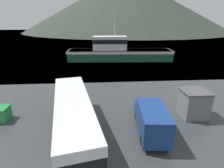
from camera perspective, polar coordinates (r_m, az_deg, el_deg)
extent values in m
plane|color=slate|center=(144.85, -5.02, 16.37)|extent=(240.00, 240.00, 0.00)
cone|color=#333D33|center=(173.49, 4.10, 24.71)|extent=(175.66, 175.66, 46.90)
cube|color=#146B3D|center=(14.41, -12.19, -13.00)|extent=(4.79, 11.58, 0.92)
cube|color=black|center=(13.91, -12.49, -9.57)|extent=(4.70, 11.35, 1.05)
cube|color=white|center=(13.51, -12.76, -6.41)|extent=(4.79, 11.58, 0.66)
cube|color=black|center=(19.13, -13.64, -1.90)|extent=(2.22, 0.51, 1.42)
cylinder|color=black|center=(18.09, -16.64, -7.90)|extent=(0.48, 0.94, 0.90)
cylinder|color=black|center=(18.13, -9.46, -7.22)|extent=(0.48, 0.94, 0.90)
cylinder|color=black|center=(11.68, -4.32, -24.59)|extent=(0.48, 0.94, 0.90)
cube|color=navy|center=(14.05, 13.09, -11.74)|extent=(2.34, 4.30, 2.06)
cube|color=navy|center=(16.80, 10.92, -7.84)|extent=(2.14, 1.94, 1.13)
cube|color=black|center=(15.62, 11.67, -6.29)|extent=(1.70, 0.20, 0.72)
cylinder|color=black|center=(16.73, 7.89, -9.98)|extent=(0.28, 0.72, 0.70)
cylinder|color=black|center=(17.04, 13.91, -9.82)|extent=(0.28, 0.72, 0.70)
cylinder|color=black|center=(13.70, 9.78, -17.62)|extent=(0.28, 0.72, 0.70)
cylinder|color=black|center=(14.08, 17.26, -17.16)|extent=(0.28, 0.72, 0.70)
cube|color=#1E5138|center=(41.38, 2.55, 9.46)|extent=(23.71, 6.43, 2.34)
cube|color=white|center=(41.23, 2.57, 10.66)|extent=(23.95, 6.49, 0.59)
cube|color=white|center=(40.89, -0.76, 13.18)|extent=(7.69, 4.04, 3.06)
cube|color=black|center=(40.84, -0.76, 13.82)|extent=(7.85, 4.15, 0.92)
cylinder|color=#B2B2B7|center=(40.64, 0.89, 18.97)|extent=(0.20, 0.20, 5.19)
cube|color=green|center=(19.12, -32.29, -8.36)|extent=(1.17, 1.36, 1.15)
cube|color=#227D3C|center=(18.86, -32.64, -6.64)|extent=(1.29, 1.50, 0.13)
cube|color=slate|center=(18.25, 25.10, -5.96)|extent=(2.24, 2.14, 2.51)
cube|color=#4C4C51|center=(17.76, 25.71, -2.12)|extent=(2.47, 2.36, 0.12)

